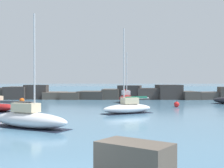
% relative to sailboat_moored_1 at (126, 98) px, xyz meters
% --- Properties ---
extents(open_sea_beyond, '(400.00, 116.00, 0.01)m').
position_rel_sailboat_moored_1_xyz_m(open_sea_beyond, '(-3.46, 69.57, -0.69)').
color(open_sea_beyond, teal).
rests_on(open_sea_beyond, ground).
extents(breakwater_jetty, '(64.23, 7.21, 2.58)m').
position_rel_sailboat_moored_1_xyz_m(breakwater_jetty, '(-4.30, 9.61, 0.28)').
color(breakwater_jetty, '#383330').
rests_on(breakwater_jetty, ground).
extents(sailboat_moored_1, '(2.75, 5.72, 7.54)m').
position_rel_sailboat_moored_1_xyz_m(sailboat_moored_1, '(0.00, 0.00, 0.00)').
color(sailboat_moored_1, maroon).
rests_on(sailboat_moored_1, ground).
extents(sailboat_moored_4, '(6.72, 4.71, 8.08)m').
position_rel_sailboat_moored_1_xyz_m(sailboat_moored_4, '(-7.58, -24.64, -0.03)').
color(sailboat_moored_4, white).
rests_on(sailboat_moored_4, ground).
extents(sailboat_moored_5, '(5.68, 4.23, 8.67)m').
position_rel_sailboat_moored_1_xyz_m(sailboat_moored_5, '(-0.24, -14.88, -0.09)').
color(sailboat_moored_5, white).
rests_on(sailboat_moored_5, ground).
extents(mooring_buoy_orange_near, '(0.68, 0.68, 0.88)m').
position_rel_sailboat_moored_1_xyz_m(mooring_buoy_orange_near, '(6.18, -7.22, -0.35)').
color(mooring_buoy_orange_near, red).
rests_on(mooring_buoy_orange_near, ground).
extents(mooring_buoy_far_side, '(0.74, 0.74, 0.94)m').
position_rel_sailboat_moored_1_xyz_m(mooring_buoy_far_side, '(-15.60, -0.43, -0.32)').
color(mooring_buoy_far_side, '#EA5914').
rests_on(mooring_buoy_far_side, ground).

